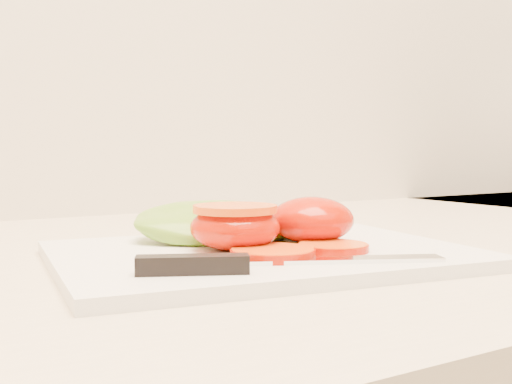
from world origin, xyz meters
TOP-DOWN VIEW (x-y plane):
  - cutting_board at (-0.39, 1.60)m, footprint 0.35×0.28m
  - tomato_half_dome at (-0.34, 1.60)m, footprint 0.07×0.07m
  - tomato_half_cut at (-0.42, 1.60)m, footprint 0.07×0.07m
  - tomato_slice_0 at (-0.41, 1.56)m, footprint 0.06×0.06m
  - tomato_slice_1 at (-0.35, 1.56)m, footprint 0.05×0.05m
  - lettuce_leaf_0 at (-0.40, 1.66)m, footprint 0.17×0.12m
  - lettuce_leaf_1 at (-0.36, 1.66)m, footprint 0.13×0.12m
  - knife at (-0.44, 1.53)m, footprint 0.21×0.08m

SIDE VIEW (x-z plane):
  - cutting_board at x=-0.39m, z-range 0.93..0.94m
  - tomato_slice_1 at x=-0.35m, z-range 0.94..0.95m
  - tomato_slice_0 at x=-0.41m, z-range 0.94..0.95m
  - knife at x=-0.44m, z-range 0.94..0.95m
  - lettuce_leaf_1 at x=-0.36m, z-range 0.94..0.96m
  - lettuce_leaf_0 at x=-0.40m, z-range 0.94..0.97m
  - tomato_half_dome at x=-0.34m, z-range 0.94..0.98m
  - tomato_half_cut at x=-0.42m, z-range 0.94..0.98m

